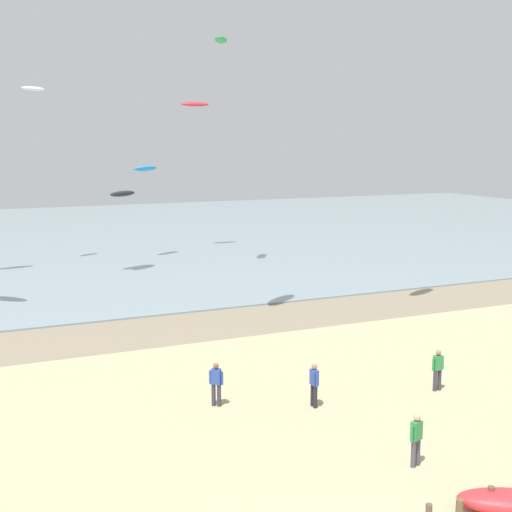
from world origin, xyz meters
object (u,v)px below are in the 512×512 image
(kite_aloft_2, at_px, (123,194))
(kite_aloft_5, at_px, (221,40))
(person_mid_beach, at_px, (438,369))
(kite_aloft_12, at_px, (195,104))
(kite_aloft_13, at_px, (146,169))
(person_by_waterline, at_px, (416,438))
(person_far_down_beach, at_px, (314,384))
(kite_aloft_4, at_px, (33,89))
(person_left_flank, at_px, (216,383))

(kite_aloft_2, height_order, kite_aloft_5, kite_aloft_5)
(person_mid_beach, xyz_separation_m, kite_aloft_12, (2.39, 37.72, 12.45))
(person_mid_beach, bearing_deg, kite_aloft_13, 94.81)
(person_by_waterline, relative_size, person_far_down_beach, 1.00)
(person_far_down_beach, xyz_separation_m, kite_aloft_13, (2.47, 34.59, 6.88))
(kite_aloft_13, bearing_deg, kite_aloft_4, 147.44)
(kite_aloft_12, bearing_deg, person_by_waterline, -97.03)
(person_left_flank, relative_size, kite_aloft_2, 0.64)
(kite_aloft_4, distance_m, kite_aloft_5, 15.35)
(person_by_waterline, relative_size, kite_aloft_12, 0.65)
(kite_aloft_4, relative_size, kite_aloft_12, 0.80)
(kite_aloft_13, bearing_deg, kite_aloft_5, -91.31)
(person_far_down_beach, distance_m, kite_aloft_2, 29.42)
(person_left_flank, height_order, person_far_down_beach, same)
(person_mid_beach, xyz_separation_m, kite_aloft_13, (-2.95, 35.07, 6.88))
(kite_aloft_5, bearing_deg, kite_aloft_13, -119.11)
(person_left_flank, height_order, kite_aloft_2, kite_aloft_2)
(person_mid_beach, height_order, kite_aloft_5, kite_aloft_5)
(kite_aloft_4, bearing_deg, kite_aloft_5, 119.31)
(kite_aloft_4, xyz_separation_m, kite_aloft_12, (14.02, 2.28, -0.76))
(person_far_down_beach, xyz_separation_m, kite_aloft_2, (-0.78, 28.94, 5.25))
(person_by_waterline, distance_m, kite_aloft_13, 40.69)
(person_left_flank, bearing_deg, kite_aloft_12, 72.57)
(person_mid_beach, relative_size, kite_aloft_2, 0.64)
(person_left_flank, height_order, kite_aloft_4, kite_aloft_4)
(person_mid_beach, relative_size, kite_aloft_5, 0.69)
(kite_aloft_12, bearing_deg, kite_aloft_4, -168.26)
(person_left_flank, bearing_deg, kite_aloft_5, 68.75)
(kite_aloft_4, distance_m, kite_aloft_13, 10.75)
(kite_aloft_5, relative_size, kite_aloft_12, 0.95)
(person_mid_beach, bearing_deg, person_far_down_beach, 174.86)
(person_by_waterline, relative_size, kite_aloft_5, 0.69)
(kite_aloft_2, bearing_deg, person_mid_beach, 64.63)
(person_far_down_beach, relative_size, kite_aloft_13, 0.67)
(kite_aloft_13, bearing_deg, kite_aloft_2, -149.99)
(person_mid_beach, xyz_separation_m, person_far_down_beach, (-5.42, 0.49, 0.00))
(kite_aloft_4, bearing_deg, person_left_flank, 65.58)
(person_mid_beach, bearing_deg, kite_aloft_5, 87.63)
(kite_aloft_2, relative_size, kite_aloft_12, 1.02)
(kite_aloft_4, relative_size, kite_aloft_5, 0.84)
(kite_aloft_4, height_order, kite_aloft_5, kite_aloft_5)
(person_by_waterline, distance_m, person_left_flank, 8.11)
(kite_aloft_4, bearing_deg, person_mid_beach, 78.91)
(person_mid_beach, xyz_separation_m, person_by_waterline, (-4.79, -4.99, 0.00))
(kite_aloft_2, bearing_deg, kite_aloft_4, -85.14)
(person_mid_beach, xyz_separation_m, kite_aloft_4, (-11.63, 35.44, 13.20))
(person_mid_beach, relative_size, person_left_flank, 1.00)
(kite_aloft_13, bearing_deg, person_by_waterline, -122.76)
(kite_aloft_2, relative_size, kite_aloft_5, 1.07)
(kite_aloft_4, height_order, kite_aloft_13, kite_aloft_4)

